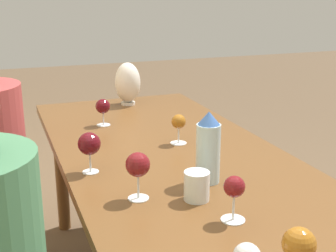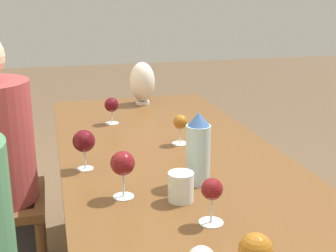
% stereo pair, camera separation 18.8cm
% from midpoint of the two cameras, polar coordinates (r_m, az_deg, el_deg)
% --- Properties ---
extents(dining_table, '(2.24, 0.87, 0.74)m').
position_cam_midpoint_polar(dining_table, '(1.80, 4.36, -6.87)').
color(dining_table, brown).
rests_on(dining_table, ground_plane).
extents(water_bottle, '(0.08, 0.08, 0.25)m').
position_cam_midpoint_polar(water_bottle, '(1.56, 7.14, -2.91)').
color(water_bottle, '#ADCCD6').
rests_on(water_bottle, dining_table).
extents(water_tumbler, '(0.08, 0.08, 0.09)m').
position_cam_midpoint_polar(water_tumbler, '(1.46, 5.31, -7.47)').
color(water_tumbler, silver).
rests_on(water_tumbler, dining_table).
extents(vase, '(0.14, 0.14, 0.24)m').
position_cam_midpoint_polar(vase, '(2.63, -1.11, 5.34)').
color(vase, silver).
rests_on(vase, dining_table).
extents(wine_glass_0, '(0.07, 0.07, 0.13)m').
position_cam_midpoint_polar(wine_glass_0, '(1.96, 4.29, 0.29)').
color(wine_glass_0, silver).
rests_on(wine_glass_0, dining_table).
extents(wine_glass_2, '(0.08, 0.08, 0.15)m').
position_cam_midpoint_polar(wine_glass_2, '(1.69, -7.09, -1.95)').
color(wine_glass_2, silver).
rests_on(wine_glass_2, dining_table).
extents(wine_glass_3, '(0.08, 0.08, 0.15)m').
position_cam_midpoint_polar(wine_glass_3, '(1.45, -1.85, -4.76)').
color(wine_glass_3, silver).
rests_on(wine_glass_3, dining_table).
extents(wine_glass_4, '(0.07, 0.07, 0.13)m').
position_cam_midpoint_polar(wine_glass_4, '(2.26, -4.54, 2.48)').
color(wine_glass_4, silver).
rests_on(wine_glass_4, dining_table).
extents(wine_glass_6, '(0.07, 0.07, 0.14)m').
position_cam_midpoint_polar(wine_glass_6, '(1.32, 9.51, -7.94)').
color(wine_glass_6, silver).
rests_on(wine_glass_6, dining_table).
extents(wine_glass_7, '(0.07, 0.07, 0.15)m').
position_cam_midpoint_polar(wine_glass_7, '(1.05, 15.91, -14.67)').
color(wine_glass_7, silver).
rests_on(wine_glass_7, dining_table).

